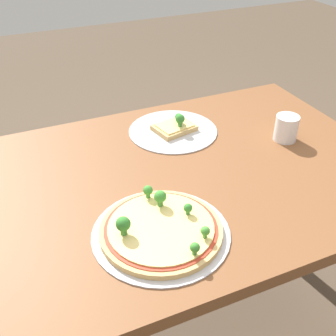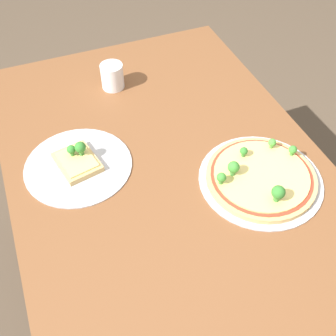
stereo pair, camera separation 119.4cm
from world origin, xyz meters
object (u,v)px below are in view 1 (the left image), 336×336
Objects in this scene: dining_table at (158,203)px; drinking_cup at (286,128)px; pizza_tray_whole at (161,229)px; pizza_tray_slice at (174,129)px.

drinking_cup is (-0.45, -0.03, 0.13)m from dining_table.
pizza_tray_slice is (-0.23, -0.43, -0.00)m from pizza_tray_whole.
pizza_tray_whole is at bearing 24.40° from drinking_cup.
dining_table is at bearing 4.41° from drinking_cup.
pizza_tray_slice is at bearing -124.28° from dining_table.
dining_table is 0.24m from pizza_tray_whole.
pizza_tray_whole is (0.08, 0.20, 0.10)m from dining_table.
dining_table is 4.76× the size of pizza_tray_slice.
dining_table is at bearing 55.72° from pizza_tray_slice.
drinking_cup is (-0.30, 0.19, 0.03)m from pizza_tray_slice.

